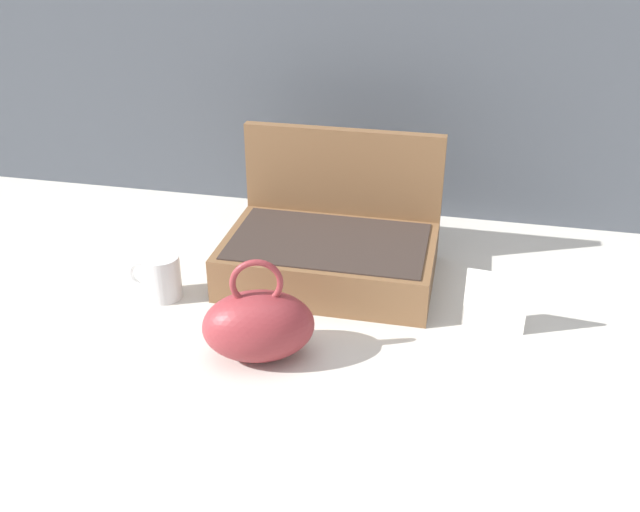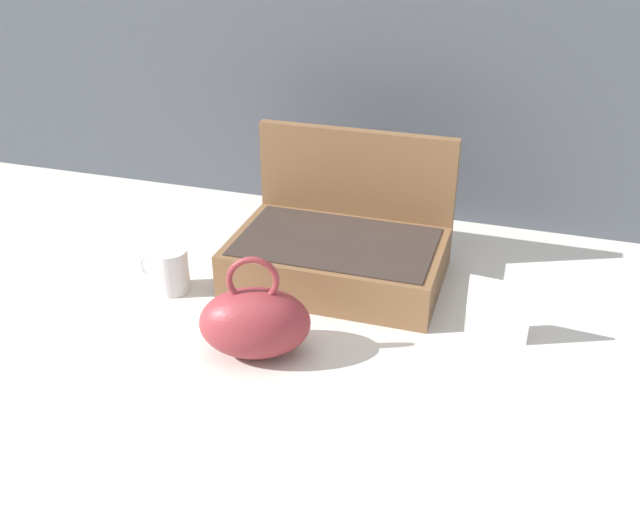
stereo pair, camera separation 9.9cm
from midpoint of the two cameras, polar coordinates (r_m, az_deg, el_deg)
ground_plane at (r=1.38m, az=-1.00°, el=-5.62°), size 6.00×6.00×0.00m
open_suitcase at (r=1.52m, az=-0.94°, el=0.75°), size 0.44×0.30×0.29m
teal_pouch_handbag at (r=1.27m, az=-7.22°, el=-5.57°), size 0.23×0.18×0.20m
coffee_mug at (r=1.49m, az=-14.51°, el=-1.66°), size 0.11×0.07×0.09m
info_card_left at (r=1.36m, az=11.91°, el=-3.66°), size 0.12×0.02×0.12m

